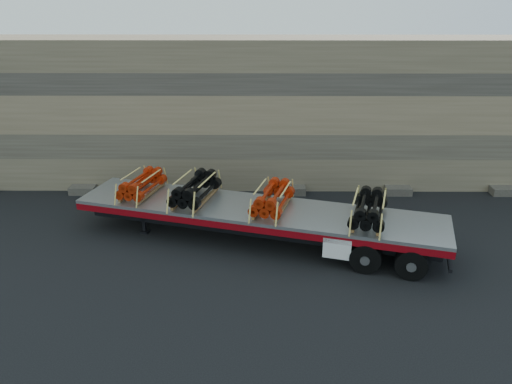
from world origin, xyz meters
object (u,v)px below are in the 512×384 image
at_px(bundle_midrear, 273,199).
at_px(trailer, 257,224).
at_px(bundle_front, 142,185).
at_px(bundle_rear, 369,210).
at_px(bundle_midfront, 195,190).

bearing_deg(bundle_midrear, trailer, 180.00).
relative_size(trailer, bundle_front, 6.24).
xyz_separation_m(bundle_midrear, bundle_rear, (3.37, -0.96, 0.01)).
height_order(bundle_front, bundle_midrear, bundle_midrear).
bearing_deg(trailer, bundle_rear, -0.00).
height_order(bundle_midfront, bundle_rear, bundle_midfront).
bearing_deg(bundle_front, trailer, -0.00).
distance_m(trailer, bundle_front, 4.92).
distance_m(trailer, bundle_midrear, 1.27).
xyz_separation_m(trailer, bundle_rear, (3.94, -1.13, 1.12)).
relative_size(bundle_midfront, bundle_rear, 1.04).
xyz_separation_m(trailer, bundle_midfront, (-2.40, 0.69, 1.14)).
bearing_deg(bundle_midfront, trailer, 0.00).
xyz_separation_m(trailer, bundle_front, (-4.61, 1.32, 1.10)).
xyz_separation_m(bundle_front, bundle_midrear, (5.18, -1.48, 0.02)).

